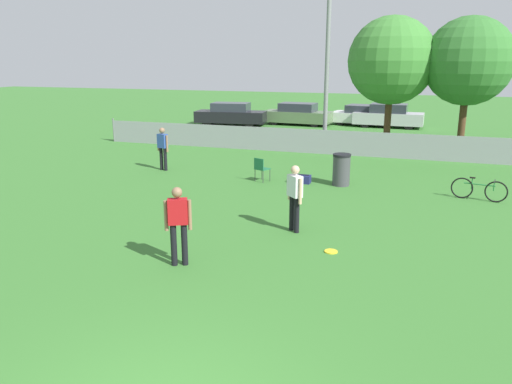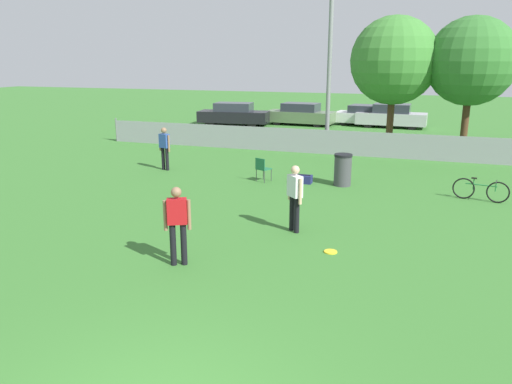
% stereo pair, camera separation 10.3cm
% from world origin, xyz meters
% --- Properties ---
extents(fence_backline, '(25.49, 0.07, 1.21)m').
position_xyz_m(fence_backline, '(0.00, 18.00, 0.55)').
color(fence_backline, gray).
rests_on(fence_backline, ground_plane).
extents(light_pole, '(0.90, 0.36, 9.16)m').
position_xyz_m(light_pole, '(-1.75, 18.95, 5.35)').
color(light_pole, gray).
rests_on(light_pole, ground_plane).
extents(tree_near_pole, '(4.06, 4.06, 6.15)m').
position_xyz_m(tree_near_pole, '(0.98, 20.46, 4.11)').
color(tree_near_pole, '#4C331E').
rests_on(tree_near_pole, ground_plane).
extents(tree_far_right, '(3.91, 3.91, 6.05)m').
position_xyz_m(tree_far_right, '(4.29, 20.48, 4.08)').
color(tree_far_right, '#4C331E').
rests_on(tree_far_right, ground_plane).
extents(player_thrower_red, '(0.51, 0.38, 1.69)m').
position_xyz_m(player_thrower_red, '(-1.93, 4.48, 0.98)').
color(player_thrower_red, black).
rests_on(player_thrower_red, ground_plane).
extents(player_receiver_white, '(0.45, 0.43, 1.69)m').
position_xyz_m(player_receiver_white, '(-0.19, 7.31, 0.98)').
color(player_receiver_white, black).
rests_on(player_receiver_white, ground_plane).
extents(spectator_in_blue, '(0.53, 0.31, 1.66)m').
position_xyz_m(spectator_in_blue, '(-6.80, 12.61, 0.96)').
color(spectator_in_blue, black).
rests_on(spectator_in_blue, ground_plane).
extents(frisbee_disc, '(0.30, 0.30, 0.03)m').
position_xyz_m(frisbee_disc, '(0.95, 6.22, 0.01)').
color(frisbee_disc, yellow).
rests_on(frisbee_disc, ground_plane).
extents(folding_chair_sideline, '(0.55, 0.55, 0.85)m').
position_xyz_m(folding_chair_sideline, '(-2.63, 12.05, 0.50)').
color(folding_chair_sideline, '#333338').
rests_on(folding_chair_sideline, ground_plane).
extents(bicycle_sideline, '(1.60, 0.46, 0.70)m').
position_xyz_m(bicycle_sideline, '(4.43, 11.90, 0.34)').
color(bicycle_sideline, black).
rests_on(bicycle_sideline, ground_plane).
extents(trash_bin, '(0.61, 0.61, 1.09)m').
position_xyz_m(trash_bin, '(0.13, 12.43, 0.55)').
color(trash_bin, '#3F3F44').
rests_on(trash_bin, ground_plane).
extents(gear_bag_sideline, '(0.62, 0.34, 0.30)m').
position_xyz_m(gear_bag_sideline, '(-1.22, 12.31, 0.14)').
color(gear_bag_sideline, navy).
rests_on(gear_bag_sideline, ground_plane).
extents(parked_car_dark, '(4.71, 2.20, 1.46)m').
position_xyz_m(parked_car_dark, '(-9.36, 26.19, 0.71)').
color(parked_car_dark, black).
rests_on(parked_car_dark, ground_plane).
extents(parked_car_olive, '(4.50, 2.02, 1.42)m').
position_xyz_m(parked_car_olive, '(-5.30, 27.85, 0.68)').
color(parked_car_olive, black).
rests_on(parked_car_olive, ground_plane).
extents(parked_car_white, '(4.38, 2.44, 1.31)m').
position_xyz_m(parked_car_white, '(-1.15, 29.00, 0.64)').
color(parked_car_white, black).
rests_on(parked_car_white, ground_plane).
extents(parked_car_silver, '(4.32, 1.77, 1.47)m').
position_xyz_m(parked_car_silver, '(0.44, 28.47, 0.71)').
color(parked_car_silver, black).
rests_on(parked_car_silver, ground_plane).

